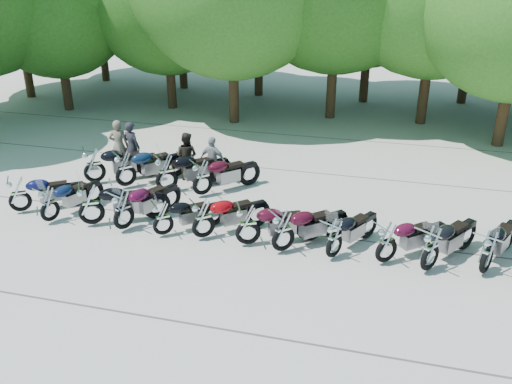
% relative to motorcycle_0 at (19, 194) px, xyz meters
% --- Properties ---
extents(ground, '(90.00, 90.00, 0.00)m').
position_rel_motorcycle_0_xyz_m(ground, '(6.95, -0.65, -0.63)').
color(ground, gray).
rests_on(ground, ground).
extents(tree_1, '(6.97, 6.97, 8.55)m').
position_rel_motorcycle_0_xyz_m(tree_1, '(-5.10, 10.58, 4.43)').
color(tree_1, '#3A2614').
rests_on(tree_1, ground).
extents(motorcycle_0, '(2.21, 1.85, 1.26)m').
position_rel_motorcycle_0_xyz_m(motorcycle_0, '(0.00, 0.00, 0.00)').
color(motorcycle_0, '#0C0E37').
rests_on(motorcycle_0, ground).
extents(motorcycle_1, '(1.37, 2.25, 1.22)m').
position_rel_motorcycle_0_xyz_m(motorcycle_1, '(1.21, -0.31, -0.02)').
color(motorcycle_1, '#0C1734').
rests_on(motorcycle_1, ground).
extents(motorcycle_2, '(2.52, 1.91, 1.40)m').
position_rel_motorcycle_0_xyz_m(motorcycle_2, '(2.48, -0.22, 0.07)').
color(motorcycle_2, black).
rests_on(motorcycle_2, ground).
extents(motorcycle_3, '(1.65, 2.46, 1.34)m').
position_rel_motorcycle_0_xyz_m(motorcycle_3, '(3.47, -0.23, 0.04)').
color(motorcycle_3, '#3E0821').
rests_on(motorcycle_3, ground).
extents(motorcycle_4, '(1.92, 1.81, 1.15)m').
position_rel_motorcycle_0_xyz_m(motorcycle_4, '(4.65, -0.27, -0.06)').
color(motorcycle_4, black).
rests_on(motorcycle_4, ground).
extents(motorcycle_5, '(2.16, 2.06, 1.29)m').
position_rel_motorcycle_0_xyz_m(motorcycle_5, '(5.76, -0.14, 0.02)').
color(motorcycle_5, '#8A050A').
rests_on(motorcycle_5, ground).
extents(motorcycle_6, '(2.41, 1.66, 1.32)m').
position_rel_motorcycle_0_xyz_m(motorcycle_6, '(7.01, -0.20, 0.03)').
color(motorcycle_6, '#340714').
rests_on(motorcycle_6, ground).
extents(motorcycle_7, '(2.18, 2.11, 1.31)m').
position_rel_motorcycle_0_xyz_m(motorcycle_7, '(7.96, -0.30, 0.03)').
color(motorcycle_7, '#340714').
rests_on(motorcycle_7, ground).
extents(motorcycle_8, '(1.62, 2.19, 1.21)m').
position_rel_motorcycle_0_xyz_m(motorcycle_8, '(9.26, -0.27, -0.03)').
color(motorcycle_8, black).
rests_on(motorcycle_8, ground).
extents(motorcycle_9, '(2.12, 2.00, 1.26)m').
position_rel_motorcycle_0_xyz_m(motorcycle_9, '(10.53, -0.20, 0.00)').
color(motorcycle_9, '#3D081C').
rests_on(motorcycle_9, ground).
extents(motorcycle_10, '(1.93, 2.39, 1.35)m').
position_rel_motorcycle_0_xyz_m(motorcycle_10, '(11.55, -0.31, 0.04)').
color(motorcycle_10, black).
rests_on(motorcycle_10, ground).
extents(motorcycle_11, '(1.62, 2.35, 1.28)m').
position_rel_motorcycle_0_xyz_m(motorcycle_11, '(12.85, -0.08, 0.01)').
color(motorcycle_11, black).
rests_on(motorcycle_11, ground).
extents(motorcycle_13, '(2.46, 2.09, 1.41)m').
position_rel_motorcycle_0_xyz_m(motorcycle_13, '(0.99, 2.54, 0.07)').
color(motorcycle_13, black).
rests_on(motorcycle_13, ground).
extents(motorcycle_14, '(2.20, 2.37, 1.40)m').
position_rel_motorcycle_0_xyz_m(motorcycle_14, '(2.14, 2.50, 0.07)').
color(motorcycle_14, '#0C1D36').
rests_on(motorcycle_14, ground).
extents(motorcycle_15, '(2.45, 2.28, 1.45)m').
position_rel_motorcycle_0_xyz_m(motorcycle_15, '(3.58, 2.47, 0.09)').
color(motorcycle_15, black).
rests_on(motorcycle_15, ground).
extents(motorcycle_16, '(2.17, 2.26, 1.36)m').
position_rel_motorcycle_0_xyz_m(motorcycle_16, '(4.78, 2.48, 0.05)').
color(motorcycle_16, '#370714').
rests_on(motorcycle_16, ground).
extents(rider_0, '(0.75, 0.58, 1.84)m').
position_rel_motorcycle_0_xyz_m(rider_0, '(1.22, 3.88, 0.29)').
color(rider_0, brown).
rests_on(rider_0, ground).
extents(rider_1, '(0.87, 0.72, 1.65)m').
position_rel_motorcycle_0_xyz_m(rider_1, '(3.78, 3.73, 0.19)').
color(rider_1, black).
rests_on(rider_1, ground).
extents(rider_2, '(1.00, 0.57, 1.61)m').
position_rel_motorcycle_0_xyz_m(rider_2, '(4.76, 3.59, 0.18)').
color(rider_2, gray).
rests_on(rider_2, ground).
extents(rider_3, '(0.75, 0.59, 1.80)m').
position_rel_motorcycle_0_xyz_m(rider_3, '(1.69, 3.92, 0.27)').
color(rider_3, black).
rests_on(rider_3, ground).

